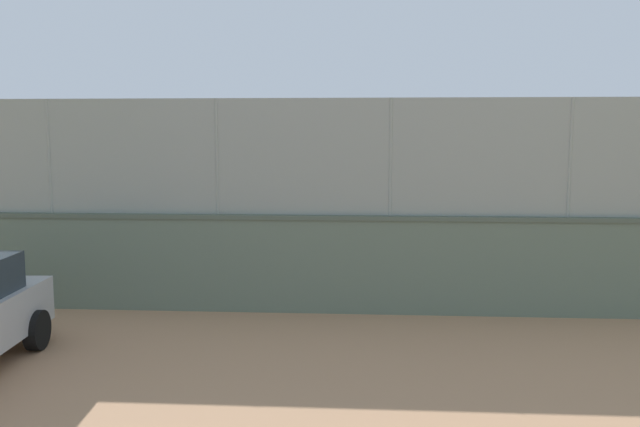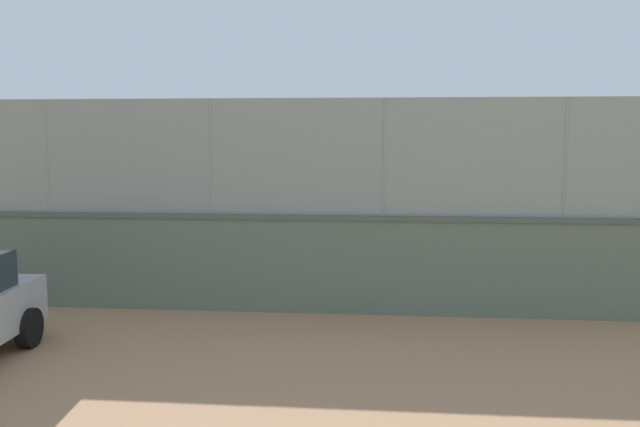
{
  "view_description": "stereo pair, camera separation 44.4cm",
  "coord_description": "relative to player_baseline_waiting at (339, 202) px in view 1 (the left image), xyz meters",
  "views": [
    {
      "loc": [
        -3.71,
        25.38,
        3.32
      ],
      "look_at": [
        -3.14,
        8.95,
        1.32
      ],
      "focal_mm": 37.29,
      "sensor_mm": 36.0,
      "label": 1
    },
    {
      "loc": [
        -4.16,
        25.36,
        3.32
      ],
      "look_at": [
        -3.14,
        8.95,
        1.32
      ],
      "focal_mm": 37.29,
      "sensor_mm": 36.0,
      "label": 2
    }
  ],
  "objects": [
    {
      "name": "fence_panel_on_wall",
      "position": [
        0.59,
        10.34,
        1.89
      ],
      "size": [
        28.71,
        0.96,
        2.13
      ],
      "color": "gray",
      "rests_on": "perimeter_wall"
    },
    {
      "name": "ground_plane",
      "position": [
        3.57,
        -2.89,
        -0.99
      ],
      "size": [
        260.0,
        260.0,
        0.0
      ],
      "primitive_type": "plane",
      "color": "tan"
    },
    {
      "name": "player_crossing_court",
      "position": [
        0.67,
        7.54,
        -0.05
      ],
      "size": [
        1.26,
        0.74,
        1.59
      ],
      "color": "navy",
      "rests_on": "ground_plane"
    },
    {
      "name": "perimeter_wall",
      "position": [
        0.59,
        10.34,
        -0.08
      ],
      "size": [
        29.24,
        1.32,
        1.82
      ],
      "color": "slate",
      "rests_on": "ground_plane"
    },
    {
      "name": "sports_ball",
      "position": [
        0.04,
        0.95,
        -0.9
      ],
      "size": [
        0.19,
        0.19,
        0.19
      ],
      "primitive_type": "sphere",
      "color": "yellow",
      "rests_on": "ground_plane"
    },
    {
      "name": "spare_ball_by_wall",
      "position": [
        -3.23,
        8.77,
        -0.91
      ],
      "size": [
        0.16,
        0.16,
        0.16
      ],
      "primitive_type": "sphere",
      "color": "yellow",
      "rests_on": "ground_plane"
    },
    {
      "name": "courtside_bench",
      "position": [
        -3.08,
        8.58,
        -0.53
      ],
      "size": [
        1.61,
        0.43,
        0.87
      ],
      "color": "brown",
      "rests_on": "ground_plane"
    },
    {
      "name": "player_baseline_waiting",
      "position": [
        0.0,
        0.0,
        0.0
      ],
      "size": [
        1.22,
        0.73,
        1.68
      ],
      "color": "black",
      "rests_on": "ground_plane"
    }
  ]
}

